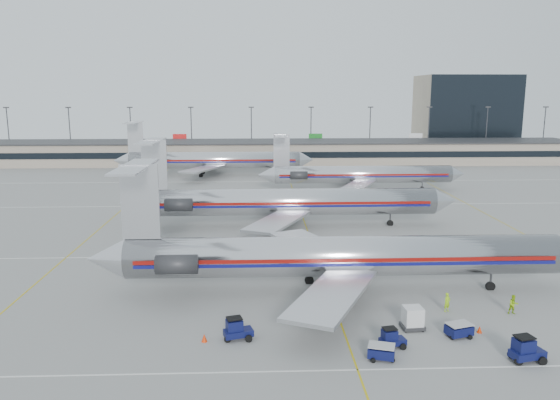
{
  "coord_description": "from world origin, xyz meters",
  "views": [
    {
      "loc": [
        -6.92,
        -53.42,
        19.33
      ],
      "look_at": [
        -3.94,
        21.87,
        4.5
      ],
      "focal_mm": 35.0,
      "sensor_mm": 36.0,
      "label": 1
    }
  ],
  "objects_px": {
    "tug_center": "(391,338)",
    "uld_container": "(413,318)",
    "jet_second_row": "(284,202)",
    "belt_loader": "(331,303)",
    "jet_foreground": "(334,256)"
  },
  "relations": [
    {
      "from": "jet_foreground",
      "to": "belt_loader",
      "type": "xyz_separation_m",
      "value": [
        -0.78,
        -4.17,
        -3.21
      ]
    },
    {
      "from": "jet_second_row",
      "to": "uld_container",
      "type": "distance_m",
      "value": 37.07
    },
    {
      "from": "uld_container",
      "to": "belt_loader",
      "type": "relative_size",
      "value": 0.5
    },
    {
      "from": "jet_foreground",
      "to": "uld_container",
      "type": "xyz_separation_m",
      "value": [
        5.45,
        -8.8,
        -2.77
      ]
    },
    {
      "from": "uld_container",
      "to": "jet_second_row",
      "type": "bearing_deg",
      "value": 99.95
    },
    {
      "from": "belt_loader",
      "to": "tug_center",
      "type": "bearing_deg",
      "value": -56.61
    },
    {
      "from": "belt_loader",
      "to": "jet_foreground",
      "type": "bearing_deg",
      "value": 87.91
    },
    {
      "from": "jet_second_row",
      "to": "uld_container",
      "type": "height_order",
      "value": "jet_second_row"
    },
    {
      "from": "tug_center",
      "to": "uld_container",
      "type": "height_order",
      "value": "uld_container"
    },
    {
      "from": "jet_foreground",
      "to": "jet_second_row",
      "type": "relative_size",
      "value": 1.0
    },
    {
      "from": "uld_container",
      "to": "belt_loader",
      "type": "height_order",
      "value": "belt_loader"
    },
    {
      "from": "tug_center",
      "to": "belt_loader",
      "type": "height_order",
      "value": "belt_loader"
    },
    {
      "from": "jet_second_row",
      "to": "uld_container",
      "type": "relative_size",
      "value": 25.55
    },
    {
      "from": "jet_second_row",
      "to": "belt_loader",
      "type": "height_order",
      "value": "jet_second_row"
    },
    {
      "from": "uld_container",
      "to": "jet_foreground",
      "type": "bearing_deg",
      "value": 117.5
    }
  ]
}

